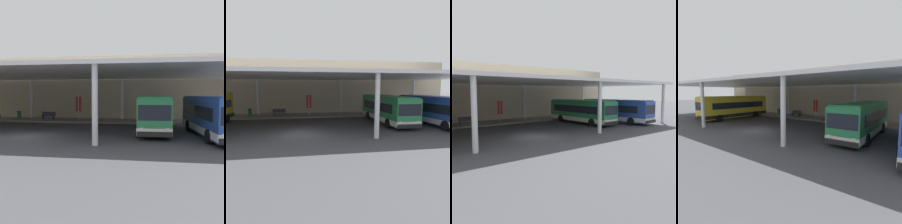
# 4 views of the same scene
# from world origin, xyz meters

# --- Properties ---
(ground_plane) EXTENTS (200.00, 200.00, 0.00)m
(ground_plane) POSITION_xyz_m (0.00, 0.00, 0.00)
(ground_plane) COLOR #47474C
(platform_kerb) EXTENTS (42.00, 4.50, 0.18)m
(platform_kerb) POSITION_xyz_m (0.00, 11.75, 0.09)
(platform_kerb) COLOR gray
(platform_kerb) RESTS_ON ground
(station_building_facade) EXTENTS (48.00, 1.60, 8.35)m
(station_building_facade) POSITION_xyz_m (0.00, 15.00, 4.17)
(station_building_facade) COLOR #C1B293
(station_building_facade) RESTS_ON ground
(canopy_shelter) EXTENTS (40.00, 17.00, 5.55)m
(canopy_shelter) POSITION_xyz_m (0.00, 5.50, 5.31)
(canopy_shelter) COLOR silver
(canopy_shelter) RESTS_ON ground
(bus_second_bay) EXTENTS (2.85, 10.57, 3.17)m
(bus_second_bay) POSITION_xyz_m (9.93, 4.44, 1.66)
(bus_second_bay) COLOR #28844C
(bus_second_bay) RESTS_ON ground
(bus_middle_bay) EXTENTS (3.32, 10.69, 3.17)m
(bus_middle_bay) POSITION_xyz_m (14.57, 2.35, 1.66)
(bus_middle_bay) COLOR #284CA8
(bus_middle_bay) RESTS_ON ground
(bench_waiting) EXTENTS (1.80, 0.45, 0.92)m
(bench_waiting) POSITION_xyz_m (-3.06, 11.82, 0.66)
(bench_waiting) COLOR #383D47
(bench_waiting) RESTS_ON platform_kerb
(banner_sign) EXTENTS (0.70, 0.12, 3.20)m
(banner_sign) POSITION_xyz_m (1.14, 10.94, 1.98)
(banner_sign) COLOR #B2B2B7
(banner_sign) RESTS_ON platform_kerb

